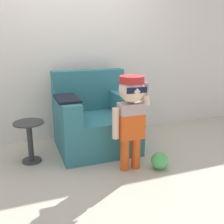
% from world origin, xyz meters
% --- Properties ---
extents(ground_plane, '(10.00, 10.00, 0.00)m').
position_xyz_m(ground_plane, '(0.00, 0.00, 0.00)').
color(ground_plane, '#BCB29E').
extents(wall_back, '(10.00, 0.05, 2.60)m').
position_xyz_m(wall_back, '(0.00, 0.66, 1.30)').
color(wall_back, silver).
rests_on(wall_back, ground_plane).
extents(armchair, '(1.00, 0.86, 1.00)m').
position_xyz_m(armchair, '(0.21, 0.09, 0.37)').
color(armchair, teal).
rests_on(armchair, ground_plane).
extents(person_child, '(0.43, 0.32, 1.04)m').
position_xyz_m(person_child, '(0.40, -0.61, 0.70)').
color(person_child, '#E05119').
rests_on(person_child, ground_plane).
extents(side_table, '(0.34, 0.34, 0.49)m').
position_xyz_m(side_table, '(-0.62, -0.04, 0.30)').
color(side_table, '#333333').
rests_on(side_table, ground_plane).
extents(toy_ball, '(0.20, 0.20, 0.20)m').
position_xyz_m(toy_ball, '(0.71, -0.73, 0.10)').
color(toy_ball, '#4CB256').
rests_on(toy_ball, ground_plane).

